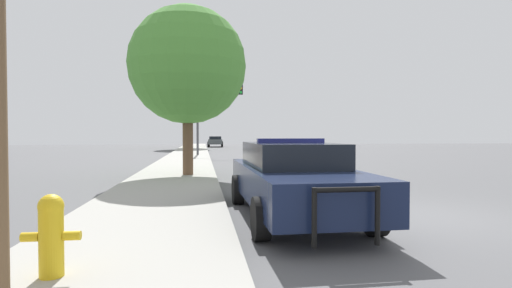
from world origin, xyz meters
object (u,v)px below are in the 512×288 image
(tree_sidewalk_far, at_px, (186,96))
(fire_hydrant, at_px, (51,233))
(traffic_light, at_px, (215,102))
(police_car, at_px, (293,177))
(car_background_distant, at_px, (215,141))
(tree_sidewalk_near, at_px, (188,65))

(tree_sidewalk_far, bearing_deg, fire_hydrant, -89.79)
(traffic_light, bearing_deg, police_car, -87.80)
(police_car, relative_size, car_background_distant, 1.29)
(tree_sidewalk_near, bearing_deg, car_background_distant, 86.51)
(tree_sidewalk_far, distance_m, tree_sidewalk_near, 29.32)
(car_background_distant, distance_m, tree_sidewalk_near, 35.83)
(police_car, bearing_deg, tree_sidewalk_near, -73.39)
(police_car, relative_size, fire_hydrant, 6.23)
(car_background_distant, bearing_deg, police_car, -87.41)
(police_car, bearing_deg, traffic_light, -88.83)
(fire_hydrant, height_order, car_background_distant, car_background_distant)
(police_car, bearing_deg, car_background_distant, -90.88)
(police_car, height_order, traffic_light, traffic_light)
(police_car, relative_size, tree_sidewalk_near, 0.88)
(police_car, xyz_separation_m, car_background_distant, (-0.12, 42.80, -0.04))
(traffic_light, relative_size, tree_sidewalk_near, 0.88)
(traffic_light, height_order, car_background_distant, traffic_light)
(traffic_light, bearing_deg, tree_sidewalk_far, 100.01)
(car_background_distant, height_order, tree_sidewalk_near, tree_sidewalk_near)
(police_car, distance_m, traffic_light, 21.60)
(traffic_light, distance_m, tree_sidewalk_near, 14.24)
(car_background_distant, relative_size, tree_sidewalk_far, 0.50)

